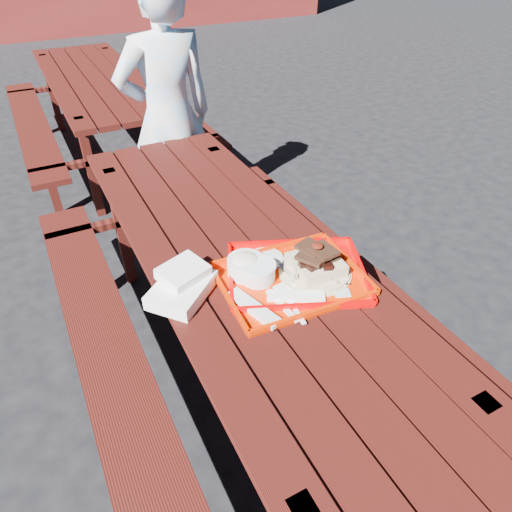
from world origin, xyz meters
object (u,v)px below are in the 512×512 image
near_tray (288,271)px  far_tray (295,272)px  picnic_table_far (99,98)px  picnic_table_near (240,286)px  person (169,119)px

near_tray → far_tray: bearing=-11.0°
picnic_table_far → near_tray: size_ratio=4.51×
picnic_table_far → far_tray: size_ratio=3.95×
picnic_table_near → near_tray: size_ratio=4.51×
picnic_table_near → person: size_ratio=1.45×
picnic_table_far → person: bearing=-83.5°
picnic_table_far → far_tray: far_tray is taller
picnic_table_near → far_tray: size_ratio=3.95×
picnic_table_far → near_tray: near_tray is taller
picnic_table_near → person: 1.38m
picnic_table_far → far_tray: bearing=-88.0°
picnic_table_far → picnic_table_near: bearing=-90.0°
picnic_table_near → far_tray: far_tray is taller
picnic_table_near → far_tray: (0.11, -0.25, 0.22)m
near_tray → person: person is taller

